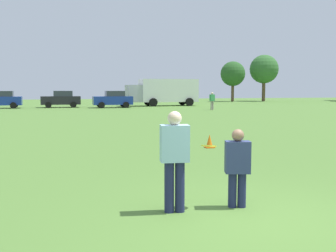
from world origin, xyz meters
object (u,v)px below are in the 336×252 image
player_defender (237,164)px  parked_car_near_right (113,99)px  traffic_cone (210,141)px  bystander_sideline_watcher (212,100)px  parked_car_center (1,100)px  parked_car_mid_right (61,99)px  player_thrower (175,156)px  box_truck (163,91)px  frisbee (209,146)px

player_defender → parked_car_near_right: parked_car_near_right is taller
traffic_cone → bystander_sideline_watcher: bearing=69.6°
parked_car_center → parked_car_near_right: bearing=-6.9°
player_defender → parked_car_mid_right: (-3.49, 39.51, 0.15)m
player_thrower → traffic_cone: player_thrower is taller
player_defender → bystander_sideline_watcher: bystander_sideline_watcher is taller
traffic_cone → player_defender: bearing=-106.0°
player_thrower → parked_car_near_right: (3.14, 37.65, -0.05)m
parked_car_center → box_truck: bearing=5.4°
player_defender → parked_car_center: (-9.57, 39.05, 0.15)m
box_truck → bystander_sideline_watcher: bearing=-76.6°
parked_car_near_right → bystander_sideline_watcher: bearing=-39.0°
parked_car_center → bystander_sideline_watcher: 22.05m
parked_car_mid_right → player_thrower: bearing=-86.6°
parked_car_center → box_truck: (17.91, 1.70, 0.83)m
box_truck → parked_car_near_right: bearing=-154.0°
frisbee → box_truck: 41.58m
player_defender → bystander_sideline_watcher: 32.38m
player_defender → parked_car_center: bearing=103.8°
traffic_cone → parked_car_mid_right: bearing=99.6°
player_thrower → parked_car_mid_right: 39.59m
player_thrower → frisbee: bearing=10.9°
player_thrower → bystander_sideline_watcher: size_ratio=1.00×
traffic_cone → parked_car_near_right: parked_car_near_right is taller
parked_car_near_right → box_truck: box_truck is taller
parked_car_mid_right → bystander_sideline_watcher: (14.26, -8.98, 0.06)m
parked_car_mid_right → bystander_sideline_watcher: 16.85m
parked_car_mid_right → bystander_sideline_watcher: parked_car_mid_right is taller
traffic_cone → parked_car_near_right: (-0.01, 30.68, 0.69)m
player_defender → parked_car_mid_right: size_ratio=0.33×
box_truck → parked_car_mid_right: bearing=-174.1°
player_defender → frisbee: player_defender is taller
frisbee → parked_car_mid_right: parked_car_mid_right is taller
traffic_cone → parked_car_center: (-11.57, 32.08, 0.69)m
player_defender → traffic_cone: (2.00, 6.97, -0.55)m
parked_car_mid_right → player_defender: bearing=-85.0°
box_truck → traffic_cone: bearing=-100.6°
parked_car_center → player_thrower: bearing=-77.8°
frisbee → parked_car_center: size_ratio=0.06×
traffic_cone → parked_car_near_right: 30.69m
player_thrower → parked_car_near_right: size_ratio=0.41×
parked_car_center → box_truck: 18.01m
parked_car_near_right → parked_car_mid_right: bearing=161.2°
frisbee → parked_car_center: parked_car_center is taller
player_thrower → traffic_cone: bearing=65.7°
parked_car_mid_right → box_truck: size_ratio=0.50×
player_defender → parked_car_mid_right: 39.67m
player_defender → box_truck: bearing=78.4°
parked_car_center → traffic_cone: bearing=-70.2°
traffic_cone → bystander_sideline_watcher: size_ratio=0.28×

